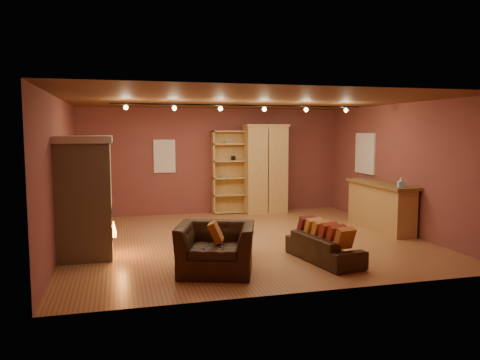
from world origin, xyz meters
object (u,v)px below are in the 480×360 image
object	(u,v)px
fireplace	(85,197)
bar_counter	(380,206)
armchair	(216,240)
loveseat	(324,242)
coffee_table	(230,233)
bookcase	(228,171)
armoire	(265,169)

from	to	relation	value
fireplace	bar_counter	size ratio (longest dim) A/B	0.96
armchair	loveseat	bearing A→B (deg)	22.90
bar_counter	coffee_table	bearing A→B (deg)	-160.28
coffee_table	bookcase	bearing A→B (deg)	77.08
loveseat	coffee_table	bearing A→B (deg)	53.71
fireplace	loveseat	xyz separation A→B (m)	(3.92, -1.28, -0.73)
bookcase	armchair	distance (m)	5.40
fireplace	coffee_table	bearing A→B (deg)	-12.92
armchair	coffee_table	bearing A→B (deg)	82.04
loveseat	armchair	world-z (taller)	armchair
loveseat	armchair	distance (m)	1.92
loveseat	coffee_table	world-z (taller)	loveseat
bar_counter	coffee_table	world-z (taller)	bar_counter
fireplace	coffee_table	xyz separation A→B (m)	(2.44, -0.56, -0.64)
coffee_table	armchair	bearing A→B (deg)	-115.97
armoire	loveseat	distance (m)	4.93
loveseat	coffee_table	distance (m)	1.65
fireplace	bar_counter	xyz separation A→B (m)	(6.24, 0.80, -0.52)
fireplace	bar_counter	distance (m)	6.31
coffee_table	fireplace	bearing A→B (deg)	167.08
fireplace	bookcase	size ratio (longest dim) A/B	0.96
coffee_table	armoire	bearing A→B (deg)	64.53
bookcase	loveseat	size ratio (longest dim) A/B	1.37
bookcase	loveseat	world-z (taller)	bookcase
bar_counter	armchair	xyz separation A→B (m)	(-4.23, -2.25, -0.02)
bookcase	coffee_table	world-z (taller)	bookcase
bookcase	coffee_table	bearing A→B (deg)	-102.92
bar_counter	bookcase	bearing A→B (deg)	133.81
bookcase	bar_counter	size ratio (longest dim) A/B	1.01
bar_counter	armoire	bearing A→B (deg)	123.84
bar_counter	coffee_table	distance (m)	4.04
armchair	armoire	bearing A→B (deg)	82.45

